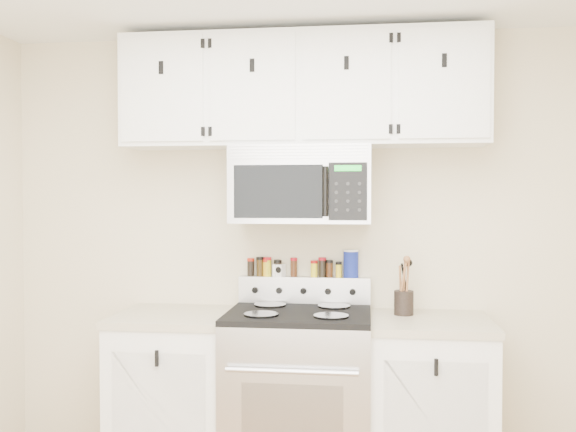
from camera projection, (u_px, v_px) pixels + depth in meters
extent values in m
cube|color=beige|center=(305.00, 250.00, 3.74)|extent=(3.50, 0.01, 2.50)
cube|color=#B7B7BA|center=(299.00, 402.00, 3.44)|extent=(0.76, 0.65, 0.92)
cube|color=black|center=(292.00, 424.00, 3.13)|extent=(0.50, 0.02, 0.40)
cube|color=black|center=(299.00, 314.00, 3.43)|extent=(0.76, 0.65, 0.03)
cube|color=#B7B7BA|center=(304.00, 290.00, 3.71)|extent=(0.76, 0.08, 0.15)
cylinder|color=black|center=(261.00, 315.00, 3.30)|extent=(0.18, 0.18, 0.01)
cylinder|color=black|center=(331.00, 316.00, 3.26)|extent=(0.18, 0.18, 0.01)
cylinder|color=black|center=(270.00, 305.00, 3.60)|extent=(0.18, 0.18, 0.01)
cylinder|color=black|center=(334.00, 306.00, 3.55)|extent=(0.18, 0.18, 0.01)
cube|color=white|center=(176.00, 399.00, 3.55)|extent=(0.62, 0.60, 0.88)
cube|color=tan|center=(175.00, 317.00, 3.54)|extent=(0.64, 0.62, 0.04)
cube|color=white|center=(429.00, 409.00, 3.38)|extent=(0.62, 0.60, 0.88)
cube|color=tan|center=(430.00, 323.00, 3.37)|extent=(0.64, 0.62, 0.04)
cube|color=#9E9EA3|center=(302.00, 185.00, 3.54)|extent=(0.76, 0.38, 0.42)
cube|color=#B7B7BA|center=(298.00, 151.00, 3.34)|extent=(0.73, 0.01, 0.08)
cube|color=black|center=(278.00, 192.00, 3.36)|extent=(0.47, 0.01, 0.28)
cube|color=black|center=(348.00, 191.00, 3.32)|extent=(0.20, 0.01, 0.30)
cylinder|color=black|center=(325.00, 191.00, 3.29)|extent=(0.03, 0.03, 0.26)
cube|color=white|center=(302.00, 91.00, 3.55)|extent=(2.00, 0.33, 0.62)
cube|color=white|center=(162.00, 89.00, 3.48)|extent=(0.46, 0.01, 0.57)
cube|color=black|center=(161.00, 68.00, 3.46)|extent=(0.02, 0.01, 0.07)
cube|color=white|center=(252.00, 87.00, 3.41)|extent=(0.46, 0.01, 0.57)
cube|color=black|center=(252.00, 65.00, 3.40)|extent=(0.03, 0.01, 0.07)
cube|color=white|center=(346.00, 85.00, 3.35)|extent=(0.46, 0.01, 0.57)
cube|color=black|center=(346.00, 63.00, 3.34)|extent=(0.03, 0.01, 0.07)
cube|color=white|center=(444.00, 82.00, 3.29)|extent=(0.46, 0.01, 0.57)
cube|color=black|center=(444.00, 60.00, 3.28)|extent=(0.02, 0.01, 0.07)
cylinder|color=black|center=(404.00, 303.00, 3.48)|extent=(0.11, 0.11, 0.13)
cylinder|color=brown|center=(404.00, 284.00, 3.48)|extent=(0.01, 0.01, 0.25)
cylinder|color=brown|center=(407.00, 283.00, 3.47)|extent=(0.01, 0.01, 0.26)
cylinder|color=brown|center=(401.00, 286.00, 3.49)|extent=(0.01, 0.01, 0.23)
cylinder|color=black|center=(405.00, 285.00, 3.50)|extent=(0.01, 0.01, 0.24)
cylinder|color=brown|center=(402.00, 284.00, 3.46)|extent=(0.01, 0.01, 0.25)
cube|color=white|center=(279.00, 270.00, 3.72)|extent=(0.08, 0.07, 0.07)
cylinder|color=navy|center=(351.00, 264.00, 3.67)|extent=(0.09, 0.09, 0.15)
cylinder|color=white|center=(351.00, 250.00, 3.67)|extent=(0.09, 0.09, 0.01)
cylinder|color=black|center=(251.00, 268.00, 3.74)|extent=(0.04, 0.04, 0.09)
cylinder|color=#A81D0C|center=(251.00, 260.00, 3.74)|extent=(0.04, 0.04, 0.02)
cylinder|color=#38270D|center=(260.00, 268.00, 3.74)|extent=(0.04, 0.04, 0.10)
cylinder|color=black|center=(260.00, 258.00, 3.74)|extent=(0.04, 0.04, 0.02)
cylinder|color=gold|center=(267.00, 269.00, 3.73)|extent=(0.04, 0.04, 0.08)
cylinder|color=#B11E0D|center=(267.00, 261.00, 3.73)|extent=(0.05, 0.05, 0.02)
cylinder|color=gold|center=(267.00, 268.00, 3.73)|extent=(0.04, 0.04, 0.09)
cylinder|color=#A00C14|center=(267.00, 259.00, 3.73)|extent=(0.05, 0.05, 0.02)
cylinder|color=black|center=(278.00, 269.00, 3.72)|extent=(0.04, 0.04, 0.08)
cylinder|color=black|center=(278.00, 261.00, 3.72)|extent=(0.05, 0.05, 0.02)
cylinder|color=#42210F|center=(294.00, 269.00, 3.71)|extent=(0.04, 0.04, 0.09)
cylinder|color=#A10C17|center=(294.00, 259.00, 3.71)|extent=(0.04, 0.04, 0.02)
cylinder|color=yellow|center=(314.00, 270.00, 3.70)|extent=(0.04, 0.04, 0.08)
cylinder|color=#9B0E0B|center=(314.00, 262.00, 3.70)|extent=(0.04, 0.04, 0.02)
cylinder|color=black|center=(322.00, 269.00, 3.69)|extent=(0.04, 0.04, 0.10)
cylinder|color=#9E0C19|center=(322.00, 259.00, 3.69)|extent=(0.04, 0.04, 0.02)
cylinder|color=#3C1F0E|center=(329.00, 270.00, 3.69)|extent=(0.04, 0.04, 0.08)
cylinder|color=black|center=(329.00, 261.00, 3.69)|extent=(0.04, 0.04, 0.02)
cylinder|color=yellow|center=(339.00, 271.00, 3.68)|extent=(0.03, 0.03, 0.07)
cylinder|color=black|center=(339.00, 263.00, 3.68)|extent=(0.04, 0.04, 0.02)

